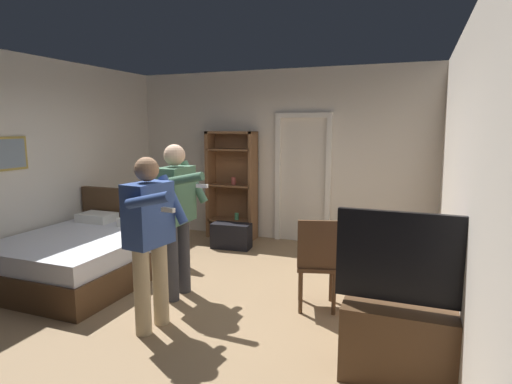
# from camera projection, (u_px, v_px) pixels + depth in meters

# --- Properties ---
(ground_plane) EXTENTS (5.94, 5.94, 0.00)m
(ground_plane) POSITION_uv_depth(u_px,v_px,m) (201.00, 298.00, 4.70)
(ground_plane) COLOR #997A56
(wall_back) EXTENTS (5.31, 0.12, 2.84)m
(wall_back) POSITION_uv_depth(u_px,v_px,m) (278.00, 156.00, 7.02)
(wall_back) COLOR silver
(wall_back) RESTS_ON ground_plane
(wall_left) EXTENTS (0.15, 5.64, 2.84)m
(wall_left) POSITION_uv_depth(u_px,v_px,m) (21.00, 165.00, 5.39)
(wall_left) COLOR silver
(wall_left) RESTS_ON ground_plane
(wall_right) EXTENTS (0.12, 5.64, 2.84)m
(wall_right) POSITION_uv_depth(u_px,v_px,m) (467.00, 186.00, 3.55)
(wall_right) COLOR silver
(wall_right) RESTS_ON ground_plane
(doorway_frame) EXTENTS (0.93, 0.08, 2.13)m
(doorway_frame) POSITION_uv_depth(u_px,v_px,m) (303.00, 169.00, 6.81)
(doorway_frame) COLOR white
(doorway_frame) RESTS_ON ground_plane
(bed) EXTENTS (1.67, 1.98, 1.02)m
(bed) POSITION_uv_depth(u_px,v_px,m) (87.00, 254.00, 5.31)
(bed) COLOR #4C331E
(bed) RESTS_ON ground_plane
(bookshelf) EXTENTS (0.85, 0.32, 1.83)m
(bookshelf) POSITION_uv_depth(u_px,v_px,m) (232.00, 181.00, 7.14)
(bookshelf) COLOR brown
(bookshelf) RESTS_ON ground_plane
(tv_flatscreen) EXTENTS (1.17, 0.40, 1.32)m
(tv_flatscreen) POSITION_uv_depth(u_px,v_px,m) (414.00, 333.00, 3.10)
(tv_flatscreen) COLOR #4C331E
(tv_flatscreen) RESTS_ON ground_plane
(side_table) EXTENTS (0.67, 0.67, 0.70)m
(side_table) POSITION_uv_depth(u_px,v_px,m) (371.00, 266.00, 4.36)
(side_table) COLOR brown
(side_table) RESTS_ON ground_plane
(laptop) EXTENTS (0.34, 0.35, 0.16)m
(laptop) POSITION_uv_depth(u_px,v_px,m) (370.00, 241.00, 4.28)
(laptop) COLOR black
(laptop) RESTS_ON side_table
(bottle_on_table) EXTENTS (0.06, 0.06, 0.26)m
(bottle_on_table) POSITION_uv_depth(u_px,v_px,m) (386.00, 238.00, 4.18)
(bottle_on_table) COLOR #2A3B28
(bottle_on_table) RESTS_ON side_table
(wooden_chair) EXTENTS (0.52, 0.52, 0.99)m
(wooden_chair) POSITION_uv_depth(u_px,v_px,m) (317.00, 260.00, 4.32)
(wooden_chair) COLOR #4C331E
(wooden_chair) RESTS_ON ground_plane
(person_blue_shirt) EXTENTS (0.65, 0.65, 1.65)m
(person_blue_shirt) POSITION_uv_depth(u_px,v_px,m) (150.00, 232.00, 3.85)
(person_blue_shirt) COLOR tan
(person_blue_shirt) RESTS_ON ground_plane
(person_striped_shirt) EXTENTS (0.67, 0.61, 1.73)m
(person_striped_shirt) POSITION_uv_depth(u_px,v_px,m) (177.00, 209.00, 4.61)
(person_striped_shirt) COLOR #333338
(person_striped_shirt) RESTS_ON ground_plane
(suitcase_dark) EXTENTS (0.64, 0.33, 0.40)m
(suitcase_dark) POSITION_uv_depth(u_px,v_px,m) (231.00, 236.00, 6.59)
(suitcase_dark) COLOR black
(suitcase_dark) RESTS_ON ground_plane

